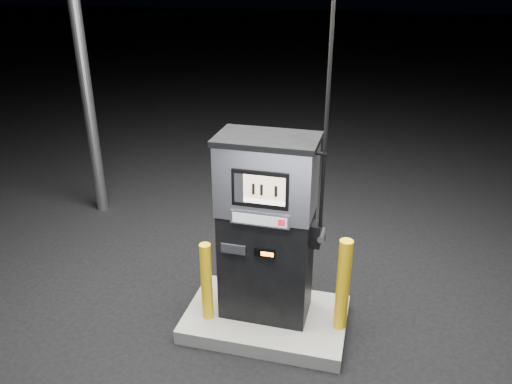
# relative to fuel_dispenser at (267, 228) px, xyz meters

# --- Properties ---
(ground) EXTENTS (80.00, 80.00, 0.00)m
(ground) POSITION_rel_fuel_dispenser_xyz_m (0.01, -0.05, -1.10)
(ground) COLOR black
(ground) RESTS_ON ground
(pump_island) EXTENTS (1.60, 1.00, 0.15)m
(pump_island) POSITION_rel_fuel_dispenser_xyz_m (0.01, -0.05, -1.02)
(pump_island) COLOR slate
(pump_island) RESTS_ON ground
(fuel_dispenser) EXTENTS (1.01, 0.56, 3.84)m
(fuel_dispenser) POSITION_rel_fuel_dispenser_xyz_m (0.00, 0.00, 0.00)
(fuel_dispenser) COLOR black
(fuel_dispenser) RESTS_ON pump_island
(bollard_left) EXTENTS (0.12, 0.12, 0.83)m
(bollard_left) POSITION_rel_fuel_dispenser_xyz_m (-0.54, -0.25, -0.54)
(bollard_left) COLOR yellow
(bollard_left) RESTS_ON pump_island
(bollard_right) EXTENTS (0.15, 0.15, 0.95)m
(bollard_right) POSITION_rel_fuel_dispenser_xyz_m (0.75, -0.07, -0.47)
(bollard_right) COLOR yellow
(bollard_right) RESTS_ON pump_island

